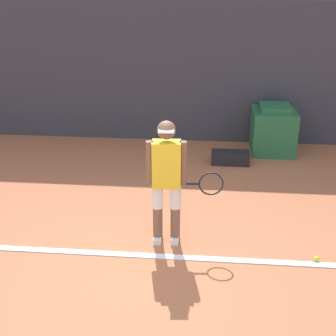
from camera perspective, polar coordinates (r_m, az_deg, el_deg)
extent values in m
plane|color=#B76642|center=(5.31, -5.19, -13.88)|extent=(24.00, 24.00, 0.00)
cube|color=#383842|center=(9.22, -0.11, 11.51)|extent=(24.00, 0.10, 2.70)
cube|color=white|center=(5.76, -4.20, -10.53)|extent=(21.60, 0.10, 0.01)
cylinder|color=brown|center=(5.91, -1.26, -6.86)|extent=(0.12, 0.12, 0.48)
cylinder|color=white|center=(5.73, -1.29, -3.51)|extent=(0.14, 0.14, 0.29)
cube|color=white|center=(6.01, -1.24, -8.51)|extent=(0.10, 0.24, 0.08)
cylinder|color=brown|center=(5.90, 0.89, -6.89)|extent=(0.12, 0.12, 0.48)
cylinder|color=white|center=(5.72, 0.92, -3.54)|extent=(0.14, 0.14, 0.29)
cube|color=white|center=(6.01, 0.88, -8.54)|extent=(0.10, 0.24, 0.08)
cube|color=yellow|center=(5.54, -0.19, 0.48)|extent=(0.35, 0.22, 0.57)
sphere|color=brown|center=(5.40, -0.20, 4.65)|extent=(0.22, 0.22, 0.22)
cube|color=white|center=(5.30, -0.23, 4.52)|extent=(0.19, 0.13, 0.02)
cylinder|color=brown|center=(5.55, -2.23, 0.66)|extent=(0.09, 0.09, 0.54)
cylinder|color=brown|center=(5.54, 1.85, 0.62)|extent=(0.09, 0.09, 0.54)
cylinder|color=black|center=(5.65, 2.82, -1.92)|extent=(0.20, 0.05, 0.03)
torus|color=black|center=(5.66, 5.28, -1.94)|extent=(0.31, 0.04, 0.30)
sphere|color=#D1E533|center=(5.90, 17.65, -10.50)|extent=(0.07, 0.07, 0.07)
cube|color=#28663D|center=(9.00, 12.69, 4.42)|extent=(0.79, 0.84, 0.81)
cube|color=#28663D|center=(8.87, 12.94, 7.19)|extent=(0.55, 0.59, 0.10)
cube|color=black|center=(8.38, 7.58, 1.27)|extent=(0.67, 0.32, 0.22)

